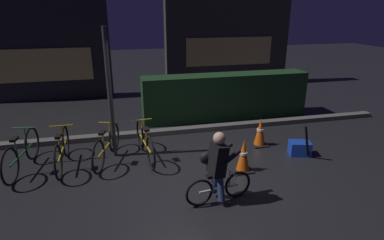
# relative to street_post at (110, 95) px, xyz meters

# --- Properties ---
(ground_plane) EXTENTS (40.00, 40.00, 0.00)m
(ground_plane) POSITION_rel_street_post_xyz_m (1.39, -1.20, -1.37)
(ground_plane) COLOR black
(sidewalk_curb) EXTENTS (12.00, 0.24, 0.12)m
(sidewalk_curb) POSITION_rel_street_post_xyz_m (1.39, 1.00, -1.31)
(sidewalk_curb) COLOR #56544F
(sidewalk_curb) RESTS_ON ground
(hedge_row) EXTENTS (4.80, 0.70, 1.28)m
(hedge_row) POSITION_rel_street_post_xyz_m (3.19, 1.90, -0.73)
(hedge_row) COLOR #19381C
(hedge_row) RESTS_ON ground
(storefront_left) EXTENTS (4.27, 0.54, 3.52)m
(storefront_left) POSITION_rel_street_post_xyz_m (-2.12, 5.30, 0.38)
(storefront_left) COLOR #262328
(storefront_left) RESTS_ON ground
(storefront_right) EXTENTS (5.11, 0.54, 4.32)m
(storefront_right) POSITION_rel_street_post_xyz_m (4.67, 6.00, 0.78)
(storefront_right) COLOR #383330
(storefront_right) RESTS_ON ground
(street_post) EXTENTS (0.10, 0.10, 2.74)m
(street_post) POSITION_rel_street_post_xyz_m (0.00, 0.00, 0.00)
(street_post) COLOR #2D2D33
(street_post) RESTS_ON ground
(parked_bike_leftmost) EXTENTS (0.46, 1.75, 0.81)m
(parked_bike_leftmost) POSITION_rel_street_post_xyz_m (-1.77, -0.27, -1.00)
(parked_bike_leftmost) COLOR black
(parked_bike_leftmost) RESTS_ON ground
(parked_bike_left_mid) EXTENTS (0.46, 1.73, 0.79)m
(parked_bike_left_mid) POSITION_rel_street_post_xyz_m (-1.02, -0.28, -1.01)
(parked_bike_left_mid) COLOR black
(parked_bike_left_mid) RESTS_ON ground
(parked_bike_center_left) EXTENTS (0.58, 1.62, 0.78)m
(parked_bike_center_left) POSITION_rel_street_post_xyz_m (-0.15, -0.25, -1.02)
(parked_bike_center_left) COLOR black
(parked_bike_center_left) RESTS_ON ground
(parked_bike_center_right) EXTENTS (0.46, 1.71, 0.79)m
(parked_bike_center_right) POSITION_rel_street_post_xyz_m (0.64, -0.28, -1.01)
(parked_bike_center_right) COLOR black
(parked_bike_center_right) RESTS_ON ground
(traffic_cone_near) EXTENTS (0.36, 0.36, 0.67)m
(traffic_cone_near) POSITION_rel_street_post_xyz_m (2.46, -1.30, -1.05)
(traffic_cone_near) COLOR black
(traffic_cone_near) RESTS_ON ground
(traffic_cone_far) EXTENTS (0.36, 0.36, 0.68)m
(traffic_cone_far) POSITION_rel_street_post_xyz_m (3.32, -0.23, -1.04)
(traffic_cone_far) COLOR black
(traffic_cone_far) RESTS_ON ground
(blue_crate) EXTENTS (0.51, 0.42, 0.30)m
(blue_crate) POSITION_rel_street_post_xyz_m (3.96, -0.90, -1.22)
(blue_crate) COLOR #193DB7
(blue_crate) RESTS_ON ground
(cyclist) EXTENTS (1.18, 0.50, 1.25)m
(cyclist) POSITION_rel_street_post_xyz_m (1.64, -2.18, -0.74)
(cyclist) COLOR black
(cyclist) RESTS_ON ground
(closed_umbrella) EXTENTS (0.33, 0.23, 0.81)m
(closed_umbrella) POSITION_rel_street_post_xyz_m (3.94, -1.15, -0.96)
(closed_umbrella) COLOR black
(closed_umbrella) RESTS_ON ground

